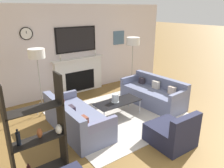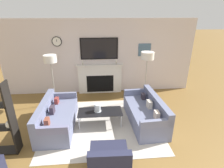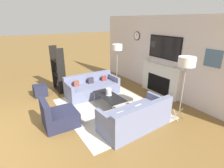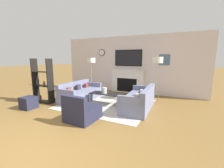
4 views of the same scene
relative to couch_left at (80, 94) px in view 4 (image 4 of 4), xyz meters
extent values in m
plane|color=brown|center=(1.21, -2.96, -0.27)|extent=(60.00, 60.00, 0.00)
cube|color=silver|center=(1.21, 2.22, 1.08)|extent=(6.99, 0.07, 2.70)
cube|color=silver|center=(1.21, 2.11, 0.27)|extent=(1.61, 0.16, 1.07)
cube|color=black|center=(1.21, 2.02, 0.11)|extent=(1.00, 0.01, 0.64)
cube|color=silver|center=(1.21, 2.09, 0.82)|extent=(1.73, 0.22, 0.04)
cylinder|color=#B2AD9E|center=(0.61, 2.06, 0.89)|extent=(0.04, 0.04, 0.10)
cylinder|color=white|center=(0.61, 2.06, 0.99)|extent=(0.03, 0.03, 0.09)
cylinder|color=#B2AD9E|center=(1.82, 2.06, 0.89)|extent=(0.04, 0.04, 0.10)
cylinder|color=white|center=(1.82, 2.06, 0.99)|extent=(0.03, 0.03, 0.09)
cube|color=black|center=(1.21, 2.18, 1.41)|extent=(1.34, 0.04, 0.77)
cube|color=black|center=(1.21, 2.16, 1.41)|extent=(1.25, 0.01, 0.69)
cylinder|color=black|center=(-0.24, 2.17, 1.68)|extent=(0.34, 0.02, 0.34)
cylinder|color=silver|center=(-0.24, 2.16, 1.68)|extent=(0.29, 0.00, 0.29)
cube|color=black|center=(-0.24, 2.16, 1.71)|extent=(0.01, 0.00, 0.07)
cube|color=#476580|center=(2.87, 2.18, 1.33)|extent=(0.46, 0.02, 0.46)
cube|color=beige|center=(1.21, 0.00, -0.26)|extent=(3.05, 2.66, 0.01)
cube|color=slate|center=(0.04, 0.00, -0.06)|extent=(0.83, 1.82, 0.42)
cube|color=slate|center=(-0.30, 0.00, 0.30)|extent=(0.16, 1.82, 0.30)
cube|color=slate|center=(0.04, 0.86, 0.24)|extent=(0.83, 0.10, 0.18)
cube|color=slate|center=(0.04, -0.86, 0.24)|extent=(0.83, 0.10, 0.18)
cube|color=maroon|center=(-0.08, 0.54, 0.24)|extent=(0.11, 0.18, 0.17)
cube|color=#352C38|center=(-0.08, 0.00, 0.25)|extent=(0.11, 0.20, 0.20)
cube|color=brown|center=(-0.09, -0.54, 0.24)|extent=(0.11, 0.19, 0.18)
cube|color=slate|center=(2.39, 0.00, -0.04)|extent=(0.90, 1.85, 0.45)
cube|color=slate|center=(2.71, 0.02, 0.33)|extent=(0.26, 1.82, 0.30)
cube|color=slate|center=(2.43, -0.85, 0.27)|extent=(0.80, 0.14, 0.18)
cube|color=slate|center=(2.34, 0.85, 0.27)|extent=(0.80, 0.14, 0.18)
cube|color=beige|center=(2.54, -0.53, 0.28)|extent=(0.10, 0.20, 0.20)
cube|color=beige|center=(2.51, 0.01, 0.29)|extent=(0.12, 0.22, 0.21)
cube|color=#322C35|center=(2.48, 0.54, 0.27)|extent=(0.10, 0.17, 0.17)
cube|color=#222439|center=(1.29, -1.53, -0.08)|extent=(0.77, 0.85, 0.38)
cube|color=#222439|center=(1.28, -1.87, 0.29)|extent=(0.75, 0.16, 0.36)
cube|color=black|center=(1.16, 0.01, 0.12)|extent=(1.19, 0.52, 0.02)
cylinder|color=#B7B7BC|center=(0.60, -0.21, -0.08)|extent=(0.02, 0.02, 0.38)
cylinder|color=#B7B7BC|center=(1.71, -0.21, -0.08)|extent=(0.02, 0.02, 0.38)
cylinder|color=#B7B7BC|center=(0.60, 0.23, -0.08)|extent=(0.02, 0.02, 0.38)
cylinder|color=#B7B7BC|center=(1.71, 0.23, -0.08)|extent=(0.02, 0.02, 0.38)
cylinder|color=silver|center=(1.10, 0.03, 0.23)|extent=(0.17, 0.17, 0.21)
cylinder|color=silver|center=(1.10, 0.03, 0.19)|extent=(0.09, 0.09, 0.12)
cylinder|color=silver|center=(1.10, 0.03, 0.13)|extent=(0.19, 0.19, 0.01)
cylinder|color=#9E998E|center=(-0.20, 1.31, -0.14)|extent=(0.09, 0.23, 0.27)
cylinder|color=#9E998E|center=(-0.38, 1.35, -0.14)|extent=(0.17, 0.19, 0.27)
cylinder|color=#9E998E|center=(-0.33, 1.17, -0.14)|extent=(0.23, 0.07, 0.27)
cylinder|color=#9E998E|center=(-0.30, 1.28, 0.59)|extent=(0.02, 0.02, 1.19)
cylinder|color=white|center=(-0.30, 1.28, 1.30)|extent=(0.39, 0.39, 0.23)
cylinder|color=#9E998E|center=(2.83, 1.31, -0.13)|extent=(0.09, 0.23, 0.28)
cylinder|color=#9E998E|center=(2.65, 1.35, -0.13)|extent=(0.17, 0.19, 0.28)
cylinder|color=#9E998E|center=(2.70, 1.17, -0.13)|extent=(0.23, 0.07, 0.28)
cylinder|color=#9E998E|center=(2.73, 1.28, 0.61)|extent=(0.02, 0.02, 1.22)
cylinder|color=white|center=(2.73, 1.28, 1.33)|extent=(0.42, 0.42, 0.24)
cube|color=black|center=(-1.49, -0.84, 0.56)|extent=(0.04, 0.28, 1.66)
cube|color=black|center=(-0.67, -0.84, 0.56)|extent=(0.04, 0.28, 1.66)
cube|color=black|center=(-1.08, -0.84, -0.24)|extent=(0.86, 0.28, 0.02)
cube|color=black|center=(-1.08, -0.84, 0.37)|extent=(0.86, 0.28, 0.01)
cube|color=black|center=(-1.08, -0.84, 0.90)|extent=(0.86, 0.28, 0.02)
ellipsoid|color=#A1532C|center=(-1.03, -0.82, 0.46)|extent=(0.09, 0.09, 0.17)
ellipsoid|color=silver|center=(-0.74, -0.89, 0.46)|extent=(0.11, 0.11, 0.17)
cylinder|color=black|center=(-1.35, -0.82, 0.48)|extent=(0.07, 0.07, 0.21)
cylinder|color=black|center=(-1.35, -0.82, 0.61)|extent=(0.03, 0.03, 0.05)
cylinder|color=#3D1919|center=(-1.27, -0.82, -0.15)|extent=(0.06, 0.06, 0.18)
cylinder|color=#3D1919|center=(-1.27, -0.82, -0.03)|extent=(0.03, 0.03, 0.04)
cube|color=#222439|center=(-0.91, -1.58, -0.07)|extent=(0.43, 0.43, 0.40)
camera|label=1|loc=(-1.88, -3.90, 2.32)|focal=35.00mm
camera|label=2|loc=(1.13, -4.07, 2.61)|focal=28.00mm
camera|label=3|loc=(5.27, -2.51, 2.30)|focal=28.00mm
camera|label=4|loc=(3.73, -4.67, 1.41)|focal=24.00mm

